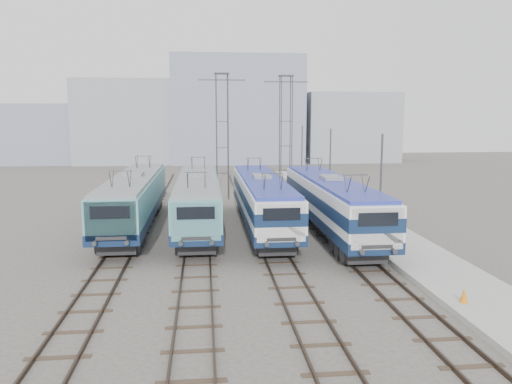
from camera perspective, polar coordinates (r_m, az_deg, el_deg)
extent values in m
plane|color=#514C47|center=(27.52, -2.05, -8.29)|extent=(160.00, 160.00, 0.00)
cube|color=#9E9E99|center=(37.13, 13.02, -3.79)|extent=(4.00, 70.00, 0.30)
cube|color=#112446|center=(36.82, -13.64, -1.88)|extent=(2.98, 18.81, 0.63)
cube|color=#589AA3|center=(36.62, -13.71, 0.05)|extent=(2.93, 18.81, 1.88)
cube|color=#589AA3|center=(27.85, -16.17, -3.12)|extent=(2.69, 0.73, 2.13)
cube|color=gray|center=(36.48, -13.77, 1.67)|extent=(2.69, 18.06, 0.21)
cube|color=#262628|center=(30.92, -15.13, -5.43)|extent=(2.19, 3.76, 0.71)
cube|color=#262628|center=(43.08, -12.51, -1.38)|extent=(2.19, 3.76, 0.71)
cube|color=#112446|center=(35.95, -6.63, -1.98)|extent=(2.92, 18.46, 0.62)
cube|color=#589AA3|center=(35.74, -6.66, -0.04)|extent=(2.87, 18.46, 1.85)
cube|color=#589AA3|center=(27.04, -6.87, -3.27)|extent=(2.64, 0.72, 2.09)
cube|color=gray|center=(35.60, -6.69, 1.59)|extent=(2.64, 17.73, 0.21)
cube|color=#262628|center=(30.10, -6.73, -5.58)|extent=(2.15, 3.69, 0.69)
cube|color=#262628|center=(42.14, -6.52, -1.47)|extent=(2.15, 3.69, 0.69)
cube|color=#112446|center=(35.46, 0.65, -2.09)|extent=(2.90, 18.30, 0.61)
cube|color=white|center=(35.26, 0.65, -0.14)|extent=(2.85, 18.30, 1.83)
cube|color=#112446|center=(35.26, 0.65, -0.22)|extent=(2.89, 18.32, 0.71)
cube|color=white|center=(26.71, 2.82, -3.41)|extent=(2.62, 0.71, 2.07)
cube|color=#253195|center=(35.11, 0.66, 1.50)|extent=(2.62, 17.57, 0.20)
cube|color=#262628|center=(29.72, 2.00, -5.72)|extent=(2.14, 3.66, 0.69)
cube|color=#262628|center=(41.57, -0.31, -1.56)|extent=(2.14, 3.66, 0.69)
cube|color=#112446|center=(34.44, 8.48, -2.47)|extent=(2.96, 18.68, 0.62)
cube|color=white|center=(34.23, 8.53, -0.42)|extent=(2.91, 18.68, 1.87)
cube|color=#112446|center=(34.23, 8.52, -0.50)|extent=(2.95, 18.70, 0.73)
cube|color=white|center=(25.82, 13.47, -3.96)|extent=(2.67, 0.73, 2.12)
cube|color=#253195|center=(34.08, 8.56, 1.30)|extent=(2.67, 17.94, 0.21)
cube|color=#262628|center=(28.78, 11.53, -6.36)|extent=(2.18, 3.74, 0.70)
cube|color=#262628|center=(40.54, 6.28, -1.86)|extent=(2.18, 3.74, 0.70)
cylinder|color=#3F4247|center=(47.77, -4.51, 6.23)|extent=(0.10, 0.10, 12.00)
cylinder|color=#3F4247|center=(47.81, -3.19, 6.24)|extent=(0.10, 0.10, 12.00)
cylinder|color=#3F4247|center=(48.87, -4.54, 6.28)|extent=(0.10, 0.10, 12.00)
cylinder|color=#3F4247|center=(48.91, -3.25, 6.30)|extent=(0.10, 0.10, 12.00)
cube|color=#3F4247|center=(48.41, -3.94, 12.66)|extent=(4.50, 0.12, 0.12)
cylinder|color=#3F4247|center=(50.35, 2.89, 6.37)|extent=(0.10, 0.10, 12.00)
cylinder|color=#3F4247|center=(50.53, 4.13, 6.36)|extent=(0.10, 0.10, 12.00)
cylinder|color=#3F4247|center=(51.43, 2.70, 6.42)|extent=(0.10, 0.10, 12.00)
cylinder|color=#3F4247|center=(51.61, 3.92, 6.41)|extent=(0.10, 0.10, 12.00)
cube|color=#3F4247|center=(51.05, 3.47, 12.46)|extent=(4.50, 0.12, 0.12)
cylinder|color=#3F4247|center=(30.44, 14.02, -0.14)|extent=(0.12, 0.12, 7.00)
cylinder|color=#3F4247|center=(41.82, 8.44, 2.37)|extent=(0.12, 0.12, 7.00)
cylinder|color=#3F4247|center=(53.47, 5.26, 3.79)|extent=(0.12, 0.12, 7.00)
cone|color=orange|center=(23.01, 22.68, -10.84)|extent=(0.36, 0.36, 0.61)
cube|color=#9197A2|center=(89.11, -13.96, 7.77)|extent=(18.00, 12.00, 14.00)
cube|color=gray|center=(88.45, -2.23, 9.31)|extent=(22.00, 14.00, 18.00)
cube|color=#9197A2|center=(91.96, 10.42, 7.28)|extent=(16.00, 12.00, 12.00)
cube|color=gray|center=(92.72, -23.81, 6.08)|extent=(14.00, 10.00, 10.00)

